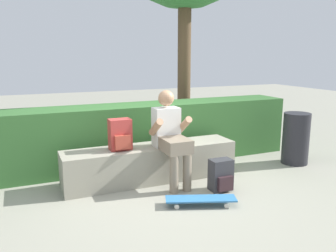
% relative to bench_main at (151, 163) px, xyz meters
% --- Properties ---
extents(ground_plane, '(24.00, 24.00, 0.00)m').
position_rel_bench_main_xyz_m(ground_plane, '(0.00, -0.35, -0.24)').
color(ground_plane, gray).
extents(bench_main, '(2.36, 0.50, 0.48)m').
position_rel_bench_main_xyz_m(bench_main, '(0.00, 0.00, 0.00)').
color(bench_main, gray).
rests_on(bench_main, ground).
extents(person_skater, '(0.49, 0.62, 1.23)m').
position_rel_bench_main_xyz_m(person_skater, '(0.19, -0.22, 0.43)').
color(person_skater, white).
rests_on(person_skater, ground).
extents(skateboard_near_person, '(0.82, 0.47, 0.09)m').
position_rel_bench_main_xyz_m(skateboard_near_person, '(0.23, -0.99, -0.17)').
color(skateboard_near_person, teal).
rests_on(skateboard_near_person, ground).
extents(backpack_on_bench, '(0.28, 0.23, 0.40)m').
position_rel_bench_main_xyz_m(backpack_on_bench, '(-0.42, -0.01, 0.43)').
color(backpack_on_bench, '#B23833').
rests_on(backpack_on_bench, bench_main).
extents(backpack_on_ground, '(0.28, 0.23, 0.40)m').
position_rel_bench_main_xyz_m(backpack_on_ground, '(0.68, -0.69, -0.05)').
color(backpack_on_ground, '#333338').
rests_on(backpack_on_ground, ground).
extents(hedge_row, '(5.05, 0.65, 0.94)m').
position_rel_bench_main_xyz_m(hedge_row, '(0.09, 0.77, 0.23)').
color(hedge_row, '#31612C').
rests_on(hedge_row, ground).
extents(trash_bin, '(0.41, 0.41, 0.80)m').
position_rel_bench_main_xyz_m(trash_bin, '(2.34, -0.19, 0.16)').
color(trash_bin, '#232328').
rests_on(trash_bin, ground).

